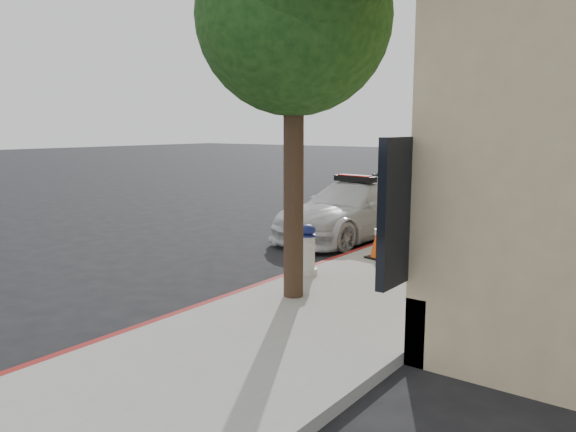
% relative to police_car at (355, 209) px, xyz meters
% --- Properties ---
extents(ground, '(120.00, 120.00, 0.00)m').
position_rel_police_car_xyz_m(ground, '(-0.96, -3.22, -0.70)').
color(ground, black).
rests_on(ground, ground).
extents(sidewalk, '(3.20, 50.00, 0.15)m').
position_rel_police_car_xyz_m(sidewalk, '(2.64, 6.78, -0.63)').
color(sidewalk, gray).
rests_on(sidewalk, ground).
extents(curb_strip, '(0.12, 50.00, 0.15)m').
position_rel_police_car_xyz_m(curb_strip, '(1.10, 6.78, -0.63)').
color(curb_strip, maroon).
rests_on(curb_strip, ground).
extents(tree_near, '(2.92, 2.82, 5.62)m').
position_rel_police_car_xyz_m(tree_near, '(1.97, -5.23, 3.57)').
color(tree_near, black).
rests_on(tree_near, sidewalk).
extents(tree_mid, '(2.77, 2.64, 5.43)m').
position_rel_police_car_xyz_m(tree_mid, '(1.97, 2.77, 3.46)').
color(tree_mid, black).
rests_on(tree_mid, sidewalk).
extents(tree_far, '(3.10, 3.00, 5.81)m').
position_rel_police_car_xyz_m(tree_far, '(1.97, 10.77, 3.68)').
color(tree_far, black).
rests_on(tree_far, sidewalk).
extents(police_car, '(2.45, 4.99, 1.55)m').
position_rel_police_car_xyz_m(police_car, '(0.00, 0.00, 0.00)').
color(police_car, silver).
rests_on(police_car, ground).
extents(parked_car_mid, '(2.20, 4.94, 1.65)m').
position_rel_police_car_xyz_m(parked_car_mid, '(-1.33, 5.76, 0.12)').
color(parked_car_mid, black).
rests_on(parked_car_mid, ground).
extents(parked_car_far, '(2.04, 5.11, 1.65)m').
position_rel_police_car_xyz_m(parked_car_far, '(0.24, 14.54, 0.12)').
color(parked_car_far, black).
rests_on(parked_car_far, ground).
extents(fire_hydrant, '(0.37, 0.34, 0.89)m').
position_rel_police_car_xyz_m(fire_hydrant, '(1.39, -4.05, -0.12)').
color(fire_hydrant, silver).
rests_on(fire_hydrant, sidewalk).
extents(traffic_cone, '(0.49, 0.49, 0.78)m').
position_rel_police_car_xyz_m(traffic_cone, '(1.82, -2.22, -0.17)').
color(traffic_cone, black).
rests_on(traffic_cone, sidewalk).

